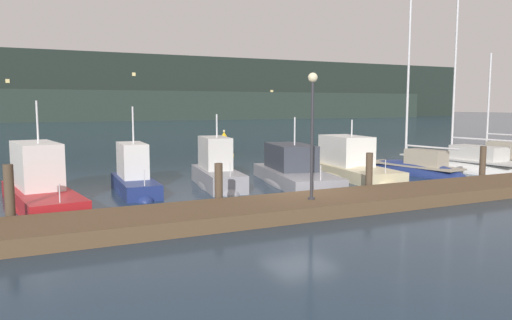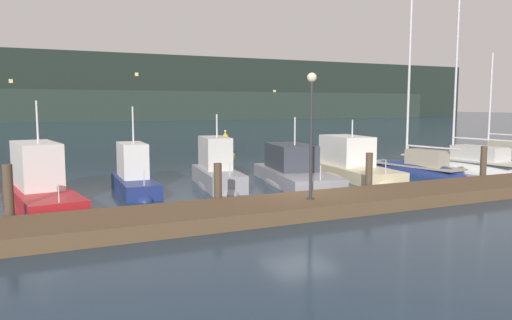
# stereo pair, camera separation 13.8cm
# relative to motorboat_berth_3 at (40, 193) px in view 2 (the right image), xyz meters

# --- Properties ---
(ground_plane) EXTENTS (400.00, 400.00, 0.00)m
(ground_plane) POSITION_rel_motorboat_berth_3_xyz_m (8.79, -3.52, -0.45)
(ground_plane) COLOR #1E3347
(dock) EXTENTS (39.01, 2.80, 0.45)m
(dock) POSITION_rel_motorboat_berth_3_xyz_m (8.79, -5.12, -0.22)
(dock) COLOR brown
(dock) RESTS_ON ground
(mooring_pile_1) EXTENTS (0.28, 0.28, 1.91)m
(mooring_pile_1) POSITION_rel_motorboat_berth_3_xyz_m (-0.95, -3.47, 0.51)
(mooring_pile_1) COLOR #4C3D2D
(mooring_pile_1) RESTS_ON ground
(mooring_pile_2) EXTENTS (0.28, 0.28, 1.62)m
(mooring_pile_2) POSITION_rel_motorboat_berth_3_xyz_m (5.54, -3.47, 0.36)
(mooring_pile_2) COLOR #4C3D2D
(mooring_pile_2) RESTS_ON ground
(mooring_pile_3) EXTENTS (0.28, 0.28, 1.71)m
(mooring_pile_3) POSITION_rel_motorboat_berth_3_xyz_m (12.04, -3.47, 0.41)
(mooring_pile_3) COLOR #4C3D2D
(mooring_pile_3) RESTS_ON ground
(mooring_pile_4) EXTENTS (0.28, 0.28, 1.74)m
(mooring_pile_4) POSITION_rel_motorboat_berth_3_xyz_m (18.53, -3.47, 0.42)
(mooring_pile_4) COLOR #4C3D2D
(mooring_pile_4) RESTS_ON ground
(motorboat_berth_3) EXTENTS (2.93, 7.13, 4.24)m
(motorboat_berth_3) POSITION_rel_motorboat_berth_3_xyz_m (0.00, 0.00, 0.00)
(motorboat_berth_3) COLOR red
(motorboat_berth_3) RESTS_ON ground
(motorboat_berth_4) EXTENTS (1.70, 5.04, 4.12)m
(motorboat_berth_4) POSITION_rel_motorboat_berth_3_xyz_m (3.65, 1.27, -0.10)
(motorboat_berth_4) COLOR navy
(motorboat_berth_4) RESTS_ON ground
(motorboat_berth_5) EXTENTS (2.35, 5.40, 3.82)m
(motorboat_berth_5) POSITION_rel_motorboat_berth_3_xyz_m (7.29, 1.14, -0.06)
(motorboat_berth_5) COLOR gray
(motorboat_berth_5) RESTS_ON ground
(motorboat_berth_6) EXTENTS (3.79, 7.57, 3.62)m
(motorboat_berth_6) POSITION_rel_motorboat_berth_3_xyz_m (10.84, 0.42, -0.16)
(motorboat_berth_6) COLOR gray
(motorboat_berth_6) RESTS_ON ground
(motorboat_berth_7) EXTENTS (3.25, 7.15, 3.55)m
(motorboat_berth_7) POSITION_rel_motorboat_berth_3_xyz_m (14.48, 1.01, -0.13)
(motorboat_berth_7) COLOR beige
(motorboat_berth_7) RESTS_ON ground
(sailboat_berth_8) EXTENTS (2.70, 6.50, 9.70)m
(sailboat_berth_8) POSITION_rel_motorboat_berth_3_xyz_m (18.12, 0.42, -0.31)
(sailboat_berth_8) COLOR navy
(sailboat_berth_8) RESTS_ON ground
(sailboat_berth_9) EXTENTS (3.46, 8.56, 12.86)m
(sailboat_berth_9) POSITION_rel_motorboat_berth_3_xyz_m (21.62, 0.40, -0.32)
(sailboat_berth_9) COLOR white
(sailboat_berth_9) RESTS_ON ground
(sailboat_berth_10) EXTENTS (2.21, 5.21, 7.48)m
(sailboat_berth_10) POSITION_rel_motorboat_berth_3_xyz_m (25.20, 1.33, -0.31)
(sailboat_berth_10) COLOR beige
(sailboat_berth_10) RESTS_ON ground
(channel_buoy) EXTENTS (1.38, 1.38, 1.86)m
(channel_buoy) POSITION_rel_motorboat_berth_3_xyz_m (12.53, 13.20, 0.23)
(channel_buoy) COLOR gold
(channel_buoy) RESTS_ON ground
(dock_lamppost) EXTENTS (0.32, 0.32, 4.22)m
(dock_lamppost) POSITION_rel_motorboat_berth_3_xyz_m (8.19, -5.26, 2.81)
(dock_lamppost) COLOR #2D2D33
(dock_lamppost) RESTS_ON dock
(hillside_backdrop) EXTENTS (240.00, 23.00, 15.68)m
(hillside_backdrop) POSITION_rel_motorboat_berth_3_xyz_m (12.34, 106.36, 6.77)
(hillside_backdrop) COLOR #1E2823
(hillside_backdrop) RESTS_ON ground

